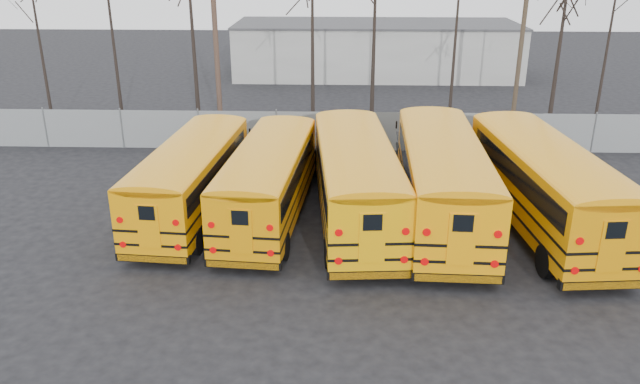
{
  "coord_description": "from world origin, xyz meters",
  "views": [
    {
      "loc": [
        -0.74,
        -18.65,
        9.84
      ],
      "look_at": [
        -1.44,
        2.05,
        1.6
      ],
      "focal_mm": 35.0,
      "sensor_mm": 36.0,
      "label": 1
    }
  ],
  "objects_px": {
    "bus_d": "(442,172)",
    "utility_pole_left": "(216,41)",
    "bus_a": "(193,172)",
    "bus_e": "(543,178)",
    "utility_pole_right": "(522,37)",
    "bus_c": "(356,174)",
    "bus_b": "(270,175)"
  },
  "relations": [
    {
      "from": "bus_e",
      "to": "utility_pole_left",
      "type": "distance_m",
      "value": 20.12
    },
    {
      "from": "bus_a",
      "to": "bus_e",
      "type": "relative_size",
      "value": 0.9
    },
    {
      "from": "bus_a",
      "to": "utility_pole_left",
      "type": "xyz_separation_m",
      "value": [
        -1.39,
        12.95,
        3.11
      ]
    },
    {
      "from": "utility_pole_left",
      "to": "bus_b",
      "type": "bearing_deg",
      "value": -52.02
    },
    {
      "from": "bus_e",
      "to": "utility_pole_left",
      "type": "height_order",
      "value": "utility_pole_left"
    },
    {
      "from": "bus_e",
      "to": "bus_c",
      "type": "bearing_deg",
      "value": 172.3
    },
    {
      "from": "bus_d",
      "to": "bus_e",
      "type": "relative_size",
      "value": 1.01
    },
    {
      "from": "bus_a",
      "to": "bus_c",
      "type": "height_order",
      "value": "bus_c"
    },
    {
      "from": "bus_a",
      "to": "bus_e",
      "type": "height_order",
      "value": "bus_e"
    },
    {
      "from": "bus_d",
      "to": "utility_pole_left",
      "type": "bearing_deg",
      "value": 131.05
    },
    {
      "from": "bus_c",
      "to": "bus_d",
      "type": "relative_size",
      "value": 0.97
    },
    {
      "from": "bus_b",
      "to": "bus_e",
      "type": "height_order",
      "value": "bus_e"
    },
    {
      "from": "bus_a",
      "to": "utility_pole_right",
      "type": "xyz_separation_m",
      "value": [
        16.52,
        16.44,
        2.92
      ]
    },
    {
      "from": "bus_d",
      "to": "bus_e",
      "type": "bearing_deg",
      "value": -3.62
    },
    {
      "from": "utility_pole_right",
      "to": "bus_e",
      "type": "bearing_deg",
      "value": -89.44
    },
    {
      "from": "utility_pole_right",
      "to": "bus_a",
      "type": "bearing_deg",
      "value": -123.17
    },
    {
      "from": "utility_pole_left",
      "to": "bus_a",
      "type": "bearing_deg",
      "value": -64.23
    },
    {
      "from": "bus_a",
      "to": "bus_e",
      "type": "xyz_separation_m",
      "value": [
        13.05,
        -0.75,
        0.19
      ]
    },
    {
      "from": "utility_pole_left",
      "to": "utility_pole_right",
      "type": "distance_m",
      "value": 18.25
    },
    {
      "from": "bus_a",
      "to": "bus_c",
      "type": "xyz_separation_m",
      "value": [
        6.23,
        -0.45,
        0.16
      ]
    },
    {
      "from": "bus_c",
      "to": "bus_a",
      "type": "bearing_deg",
      "value": 171.44
    },
    {
      "from": "bus_a",
      "to": "bus_e",
      "type": "bearing_deg",
      "value": 1.16
    },
    {
      "from": "bus_a",
      "to": "bus_e",
      "type": "distance_m",
      "value": 13.07
    },
    {
      "from": "bus_a",
      "to": "bus_b",
      "type": "relative_size",
      "value": 0.99
    },
    {
      "from": "bus_d",
      "to": "utility_pole_right",
      "type": "xyz_separation_m",
      "value": [
        7.1,
        16.83,
        2.68
      ]
    },
    {
      "from": "bus_d",
      "to": "utility_pole_right",
      "type": "height_order",
      "value": "utility_pole_right"
    },
    {
      "from": "bus_b",
      "to": "utility_pole_right",
      "type": "relative_size",
      "value": 1.2
    },
    {
      "from": "bus_d",
      "to": "bus_b",
      "type": "bearing_deg",
      "value": -179.13
    },
    {
      "from": "bus_a",
      "to": "bus_b",
      "type": "distance_m",
      "value": 3.0
    },
    {
      "from": "bus_b",
      "to": "bus_c",
      "type": "bearing_deg",
      "value": 1.28
    },
    {
      "from": "bus_a",
      "to": "utility_pole_left",
      "type": "distance_m",
      "value": 13.39
    },
    {
      "from": "bus_d",
      "to": "utility_pole_right",
      "type": "relative_size",
      "value": 1.34
    }
  ]
}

